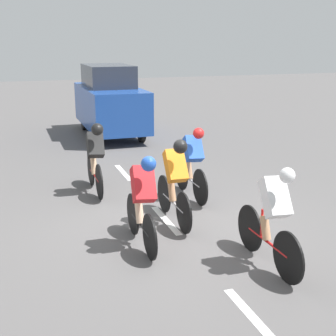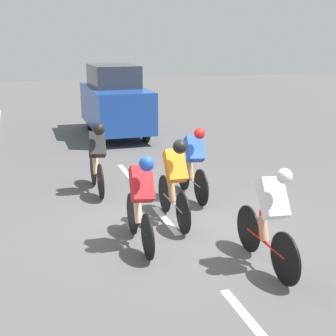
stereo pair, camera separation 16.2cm
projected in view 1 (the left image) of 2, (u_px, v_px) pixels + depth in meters
The scene contains 10 objects.
ground_plane at pixel (169, 224), 8.05m from camera, with size 60.00×60.00×0.00m, color #565454.
lane_stripe_near at pixel (255, 320), 5.31m from camera, with size 0.12×1.40×0.01m, color white.
lane_stripe_mid at pixel (166, 220), 8.23m from camera, with size 0.12×1.40×0.01m, color white.
lane_stripe_far at pixel (123, 172), 11.15m from camera, with size 0.12×1.40×0.01m, color white.
cyclist_black at pixel (95, 156), 9.46m from camera, with size 0.35×1.69×1.50m.
cyclist_blue at pixel (192, 161), 9.18m from camera, with size 0.35×1.73×1.47m.
cyclist_white at pixel (273, 215), 6.34m from camera, with size 0.35×1.74×1.51m.
cyclist_orange at pixel (175, 179), 7.88m from camera, with size 0.32×1.72×1.53m.
cyclist_red at pixel (143, 199), 6.96m from camera, with size 0.36×1.64×1.49m.
support_car at pixel (110, 101), 15.16m from camera, with size 1.70×4.15×2.27m.
Camera 1 is at (2.43, 7.10, 3.09)m, focal length 50.00 mm.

